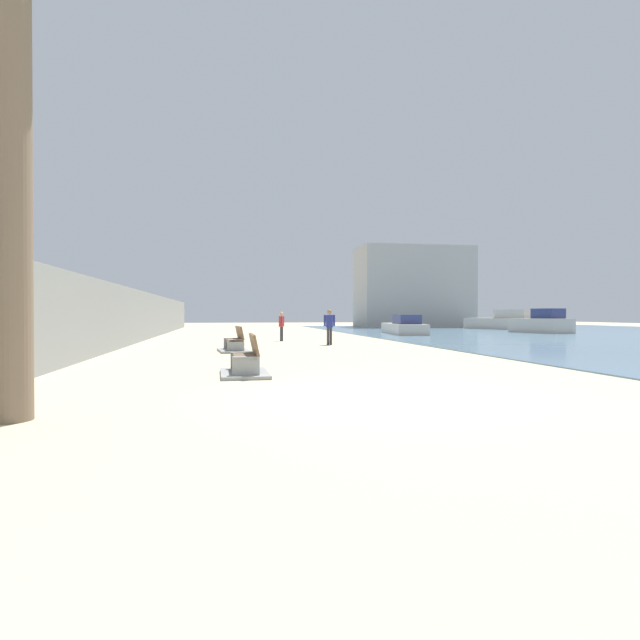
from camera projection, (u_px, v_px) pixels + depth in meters
ground_plane at (282, 342)px, 27.12m from camera, size 120.00×120.00×0.00m
seawall at (127, 316)px, 25.77m from camera, size 0.80×64.00×2.65m
bench_near at (245, 365)px, 12.60m from camera, size 1.13×2.12×0.98m
bench_far at (234, 346)px, 20.38m from camera, size 1.30×2.20×0.98m
person_walking at (282, 324)px, 28.19m from camera, size 0.31×0.48×1.55m
person_standing at (329, 324)px, 24.78m from camera, size 0.53×0.22×1.65m
boat_far_left at (542, 323)px, 39.36m from camera, size 3.27×4.76×1.79m
boat_distant at (506, 322)px, 48.37m from camera, size 4.79×8.15×1.79m
boat_outer at (404, 327)px, 37.71m from camera, size 3.10×7.69×1.35m
harbor_building at (413, 287)px, 57.70m from camera, size 12.00×6.00×8.62m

